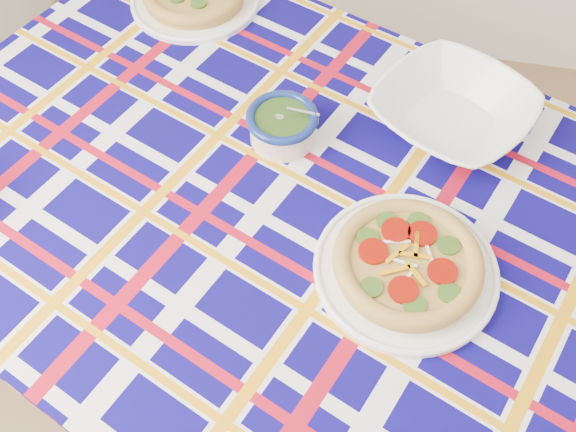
% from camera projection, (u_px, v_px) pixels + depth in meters
% --- Properties ---
extents(dining_table, '(1.96, 1.62, 0.79)m').
position_uv_depth(dining_table, '(314.00, 240.00, 1.25)').
color(dining_table, brown).
rests_on(dining_table, floor).
extents(tablecloth, '(2.01, 1.66, 0.11)m').
position_uv_depth(tablecloth, '(315.00, 232.00, 1.23)').
color(tablecloth, '#0A0457').
rests_on(tablecloth, dining_table).
extents(main_focaccia_plate, '(0.42, 0.42, 0.06)m').
position_uv_depth(main_focaccia_plate, '(408.00, 263.00, 1.09)').
color(main_focaccia_plate, '#AD863D').
rests_on(main_focaccia_plate, tablecloth).
extents(pesto_bowl, '(0.19, 0.19, 0.08)m').
position_uv_depth(pesto_bowl, '(282.00, 124.00, 1.26)').
color(pesto_bowl, '#19350E').
rests_on(pesto_bowl, tablecloth).
extents(serving_bowl, '(0.42, 0.42, 0.07)m').
position_uv_depth(serving_bowl, '(452.00, 111.00, 1.29)').
color(serving_bowl, white).
rests_on(serving_bowl, tablecloth).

